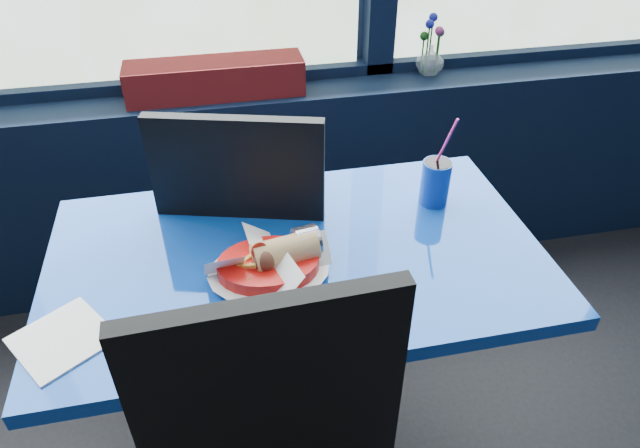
{
  "coord_description": "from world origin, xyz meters",
  "views": [
    {
      "loc": [
        0.14,
        0.94,
        1.64
      ],
      "look_at": [
        0.35,
        1.98,
        0.84
      ],
      "focal_mm": 32.0,
      "sensor_mm": 36.0,
      "label": 1
    }
  ],
  "objects_px": {
    "near_table": "(298,305)",
    "planter_box": "(215,78)",
    "soda_cup": "(435,181)",
    "chair_near_back": "(229,233)",
    "flower_vase": "(430,56)",
    "ketchup_bottle": "(292,162)",
    "food_basket": "(271,263)"
  },
  "relations": [
    {
      "from": "planter_box",
      "to": "food_basket",
      "type": "distance_m",
      "value": 0.92
    },
    {
      "from": "chair_near_back",
      "to": "near_table",
      "type": "bearing_deg",
      "value": 132.02
    },
    {
      "from": "chair_near_back",
      "to": "soda_cup",
      "type": "height_order",
      "value": "chair_near_back"
    },
    {
      "from": "planter_box",
      "to": "food_basket",
      "type": "xyz_separation_m",
      "value": [
        0.06,
        -0.92,
        -0.08
      ]
    },
    {
      "from": "near_table",
      "to": "soda_cup",
      "type": "relative_size",
      "value": 4.56
    },
    {
      "from": "soda_cup",
      "to": "near_table",
      "type": "bearing_deg",
      "value": -161.24
    },
    {
      "from": "soda_cup",
      "to": "food_basket",
      "type": "bearing_deg",
      "value": -156.77
    },
    {
      "from": "chair_near_back",
      "to": "food_basket",
      "type": "distance_m",
      "value": 0.43
    },
    {
      "from": "chair_near_back",
      "to": "food_basket",
      "type": "xyz_separation_m",
      "value": [
        0.08,
        -0.38,
        0.19
      ]
    },
    {
      "from": "planter_box",
      "to": "food_basket",
      "type": "relative_size",
      "value": 2.11
    },
    {
      "from": "chair_near_back",
      "to": "soda_cup",
      "type": "bearing_deg",
      "value": 178.34
    },
    {
      "from": "chair_near_back",
      "to": "ketchup_bottle",
      "type": "bearing_deg",
      "value": 178.6
    },
    {
      "from": "ketchup_bottle",
      "to": "soda_cup",
      "type": "distance_m",
      "value": 0.39
    },
    {
      "from": "planter_box",
      "to": "ketchup_bottle",
      "type": "xyz_separation_m",
      "value": [
        0.17,
        -0.6,
        -0.01
      ]
    },
    {
      "from": "chair_near_back",
      "to": "planter_box",
      "type": "xyz_separation_m",
      "value": [
        0.02,
        0.54,
        0.27
      ]
    },
    {
      "from": "chair_near_back",
      "to": "ketchup_bottle",
      "type": "xyz_separation_m",
      "value": [
        0.19,
        -0.06,
        0.26
      ]
    },
    {
      "from": "food_basket",
      "to": "planter_box",
      "type": "bearing_deg",
      "value": 108.46
    },
    {
      "from": "flower_vase",
      "to": "near_table",
      "type": "bearing_deg",
      "value": -127.01
    },
    {
      "from": "food_basket",
      "to": "ketchup_bottle",
      "type": "bearing_deg",
      "value": 86.17
    },
    {
      "from": "near_table",
      "to": "food_basket",
      "type": "relative_size",
      "value": 4.16
    },
    {
      "from": "flower_vase",
      "to": "soda_cup",
      "type": "distance_m",
      "value": 0.79
    },
    {
      "from": "near_table",
      "to": "flower_vase",
      "type": "bearing_deg",
      "value": 52.99
    },
    {
      "from": "planter_box",
      "to": "flower_vase",
      "type": "relative_size",
      "value": 2.74
    },
    {
      "from": "near_table",
      "to": "planter_box",
      "type": "height_order",
      "value": "planter_box"
    },
    {
      "from": "planter_box",
      "to": "soda_cup",
      "type": "bearing_deg",
      "value": -52.86
    },
    {
      "from": "chair_near_back",
      "to": "flower_vase",
      "type": "relative_size",
      "value": 4.65
    },
    {
      "from": "planter_box",
      "to": "soda_cup",
      "type": "distance_m",
      "value": 0.9
    },
    {
      "from": "chair_near_back",
      "to": "flower_vase",
      "type": "height_order",
      "value": "chair_near_back"
    },
    {
      "from": "near_table",
      "to": "food_basket",
      "type": "bearing_deg",
      "value": -136.89
    },
    {
      "from": "planter_box",
      "to": "ketchup_bottle",
      "type": "distance_m",
      "value": 0.62
    },
    {
      "from": "flower_vase",
      "to": "ketchup_bottle",
      "type": "height_order",
      "value": "flower_vase"
    },
    {
      "from": "near_table",
      "to": "soda_cup",
      "type": "bearing_deg",
      "value": 18.76
    }
  ]
}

